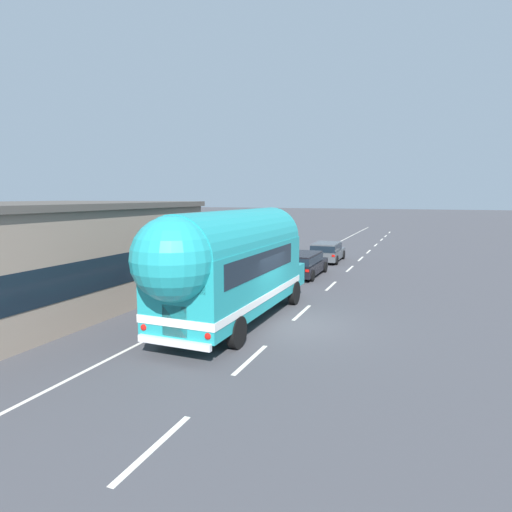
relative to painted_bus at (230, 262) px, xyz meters
The scene contains 6 objects.
ground_plane 3.12m from the painted_bus, 25.87° to the left, with size 300.00×300.00×0.00m, color #424247.
lane_markings 13.97m from the painted_bus, 93.15° to the left, with size 3.90×80.00×0.01m.
roadside_building 9.23m from the painted_bus, behind, with size 9.44×14.96×4.34m.
painted_bus is the anchor object (origin of this frame).
car_lead 10.44m from the painted_bus, 91.21° to the left, with size 2.01×4.53×1.37m.
car_second 16.51m from the painted_bus, 90.52° to the left, with size 2.04×4.31×1.37m.
Camera 1 is at (4.48, -14.44, 4.60)m, focal length 30.24 mm.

